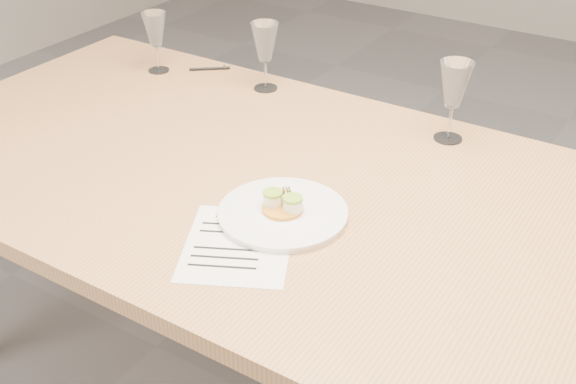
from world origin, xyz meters
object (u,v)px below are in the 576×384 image
Objects in this scene: dining_table at (358,231)px; wine_glass_2 at (455,86)px; recipe_sheet at (238,244)px; wine_glass_0 at (155,31)px; ballpoint_pen at (210,69)px; wine_glass_1 at (265,43)px; dinner_plate at (283,212)px.

dining_table is 0.44m from wine_glass_2.
recipe_sheet is 1.82× the size of wine_glass_0.
wine_glass_1 is (0.22, -0.03, 0.13)m from ballpoint_pen.
wine_glass_0 is 0.93× the size of wine_glass_1.
wine_glass_1 is at bearing -45.75° from ballpoint_pen.
recipe_sheet is 0.95m from wine_glass_0.
wine_glass_2 is (0.56, -0.02, 0.01)m from wine_glass_1.
wine_glass_0 is at bearing 158.37° from dining_table.
recipe_sheet is at bearing -117.53° from dining_table.
dinner_plate is 2.68× the size of ballpoint_pen.
wine_glass_0 is at bearing -169.79° from wine_glass_1.
wine_glass_2 reaches higher than wine_glass_0.
dining_table is 0.94m from wine_glass_0.
wine_glass_2 reaches higher than ballpoint_pen.
ballpoint_pen is at bearing 35.18° from wine_glass_0.
wine_glass_0 is (-0.13, -0.09, 0.12)m from ballpoint_pen.
wine_glass_1 is (-0.38, 0.66, 0.13)m from recipe_sheet.
recipe_sheet is 0.91m from ballpoint_pen.
wine_glass_1 is (-0.51, 0.40, 0.20)m from dining_table.
ballpoint_pen is at bearing 173.19° from wine_glass_1.
dinner_plate is at bearing -106.85° from wine_glass_2.
dinner_plate is at bearing 53.91° from recipe_sheet.
dinner_plate is 1.40× the size of wine_glass_1.
ballpoint_pen is 0.20m from wine_glass_0.
dining_table is 0.19m from dinner_plate.
dining_table is at bearing -96.40° from wine_glass_2.
wine_glass_0 is 0.89× the size of wine_glass_2.
wine_glass_0 is at bearing -177.02° from wine_glass_2.
wine_glass_2 is (0.04, 0.39, 0.21)m from dining_table.
ballpoint_pen is 0.56× the size of wine_glass_0.
recipe_sheet is 1.69× the size of wine_glass_1.
wine_glass_0 reaches higher than dinner_plate.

